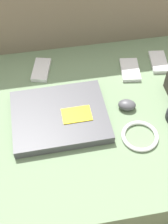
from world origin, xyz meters
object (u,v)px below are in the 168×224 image
at_px(phone_small, 41,70).
at_px(computer_mouse, 127,105).
at_px(phone_black, 159,62).
at_px(laptop, 60,117).
at_px(phone_silver, 130,70).

bearing_deg(phone_small, computer_mouse, -26.21).
bearing_deg(phone_black, laptop, -145.31).
height_order(computer_mouse, phone_silver, computer_mouse).
distance_m(phone_black, phone_small, 0.43).
xyz_separation_m(phone_silver, phone_black, (0.11, 0.02, -0.00)).
bearing_deg(computer_mouse, phone_black, 64.09).
relative_size(phone_black, phone_small, 0.95).
relative_size(computer_mouse, phone_black, 0.57).
height_order(laptop, phone_silver, laptop).
xyz_separation_m(laptop, phone_black, (0.39, 0.20, -0.01)).
relative_size(laptop, phone_silver, 2.52).
bearing_deg(computer_mouse, laptop, -160.25).
distance_m(computer_mouse, phone_silver, 0.17).
distance_m(laptop, computer_mouse, 0.22).
bearing_deg(phone_silver, phone_small, 177.66).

